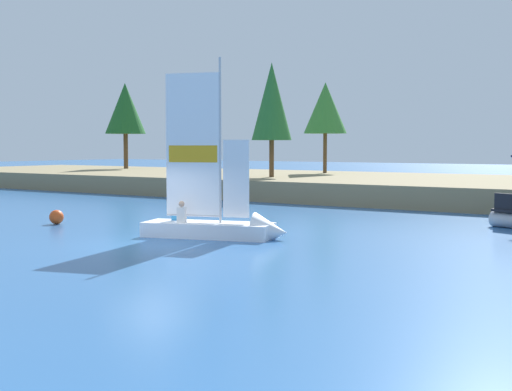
# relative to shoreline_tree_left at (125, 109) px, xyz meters

# --- Properties ---
(ground_plane) EXTENTS (200.00, 200.00, 0.00)m
(ground_plane) POSITION_rel_shoreline_tree_left_xyz_m (26.45, -26.07, -6.16)
(ground_plane) COLOR #2D609E
(shore_bank) EXTENTS (80.00, 15.65, 1.15)m
(shore_bank) POSITION_rel_shoreline_tree_left_xyz_m (26.45, -3.05, -5.58)
(shore_bank) COLOR #897A56
(shore_bank) RESTS_ON ground
(shoreline_tree_left) EXTENTS (3.37, 3.37, 7.15)m
(shoreline_tree_left) POSITION_rel_shoreline_tree_left_xyz_m (0.00, 0.00, 0.00)
(shoreline_tree_left) COLOR brown
(shoreline_tree_left) RESTS_ON shore_bank
(shoreline_tree_midleft) EXTENTS (3.02, 3.02, 6.35)m
(shoreline_tree_midleft) POSITION_rel_shoreline_tree_left_xyz_m (18.28, 0.98, -0.46)
(shoreline_tree_midleft) COLOR brown
(shoreline_tree_midleft) RESTS_ON shore_bank
(shoreline_tree_centre) EXTENTS (2.45, 2.45, 6.98)m
(shoreline_tree_centre) POSITION_rel_shoreline_tree_left_xyz_m (18.49, -6.42, -0.41)
(shoreline_tree_centre) COLOR brown
(shoreline_tree_centre) RESTS_ON shore_bank
(sailboat) EXTENTS (5.10, 2.69, 6.37)m
(sailboat) POSITION_rel_shoreline_tree_left_xyz_m (27.54, -23.58, -5.70)
(sailboat) COLOR white
(sailboat) RESTS_ON ground
(channel_buoy) EXTENTS (0.56, 0.56, 0.56)m
(channel_buoy) POSITION_rel_shoreline_tree_left_xyz_m (19.58, -24.02, -5.88)
(channel_buoy) COLOR #E54C19
(channel_buoy) RESTS_ON ground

